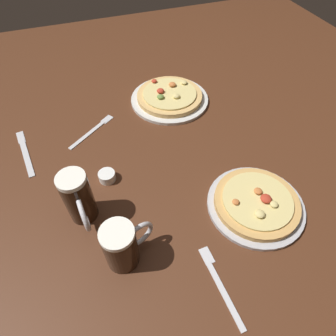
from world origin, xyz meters
The scene contains 9 objects.
ground_plane centered at (0.00, 0.00, -0.01)m, with size 2.40×2.40×0.03m, color #4C2816.
pizza_plate_near centered at (0.19, -0.20, 0.02)m, with size 0.27×0.27×0.05m.
pizza_plate_far centered at (0.13, 0.34, 0.02)m, with size 0.30×0.30×0.05m.
beer_mug_dark centered at (-0.27, -0.07, 0.08)m, with size 0.07×0.13×0.16m.
beer_mug_pale centered at (-0.19, -0.22, 0.07)m, with size 0.13×0.08×0.13m.
ramekin_sauce centered at (-0.18, 0.04, 0.01)m, with size 0.05×0.05×0.03m, color white.
fork_left centered at (-0.19, 0.27, 0.00)m, with size 0.18×0.14×0.01m.
fork_spare centered at (0.00, -0.36, 0.00)m, with size 0.03×0.20×0.01m.
knife_spare centered at (-0.42, 0.24, 0.00)m, with size 0.05×0.23×0.01m.
Camera 1 is at (-0.19, -0.53, 0.68)m, focal length 30.44 mm.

